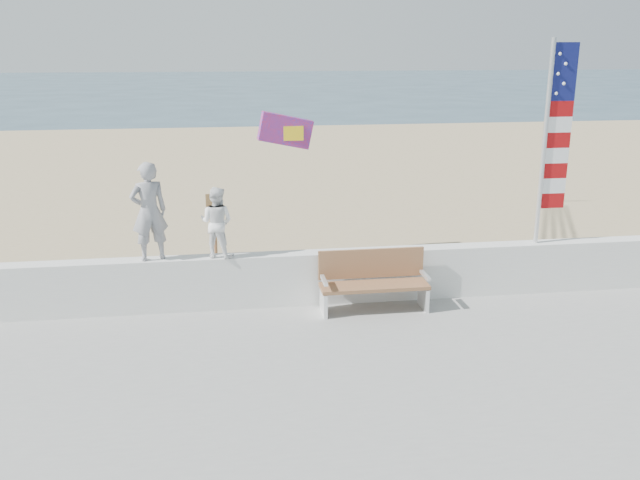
# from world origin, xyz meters

# --- Properties ---
(ground) EXTENTS (220.00, 220.00, 0.00)m
(ground) POSITION_xyz_m (0.00, 0.00, 0.00)
(ground) COLOR #2B4757
(ground) RESTS_ON ground
(sand) EXTENTS (90.00, 40.00, 0.08)m
(sand) POSITION_xyz_m (0.00, 9.00, 0.04)
(sand) COLOR tan
(sand) RESTS_ON ground
(seawall) EXTENTS (30.00, 0.35, 0.90)m
(seawall) POSITION_xyz_m (0.00, 2.00, 0.63)
(seawall) COLOR white
(seawall) RESTS_ON boardwalk
(adult) EXTENTS (0.68, 0.55, 1.62)m
(adult) POSITION_xyz_m (-2.55, 2.00, 1.89)
(adult) COLOR gray
(adult) RESTS_ON seawall
(child) EXTENTS (0.71, 0.64, 1.18)m
(child) POSITION_xyz_m (-1.48, 2.00, 1.67)
(child) COLOR white
(child) RESTS_ON seawall
(bench) EXTENTS (1.80, 0.57, 1.00)m
(bench) POSITION_xyz_m (1.06, 1.55, 0.69)
(bench) COLOR #92623F
(bench) RESTS_ON boardwalk
(flag) EXTENTS (0.50, 0.08, 3.50)m
(flag) POSITION_xyz_m (4.23, 2.00, 2.99)
(flag) COLOR silver
(flag) RESTS_ON seawall
(parafoil_kite) EXTENTS (1.14, 0.36, 0.77)m
(parafoil_kite) POSITION_xyz_m (-0.05, 4.74, 2.80)
(parafoil_kite) COLOR red
(parafoil_kite) RESTS_ON ground
(sign) EXTENTS (0.32, 0.07, 1.46)m
(sign) POSITION_xyz_m (-1.56, 4.81, 0.94)
(sign) COLOR brown
(sign) RESTS_ON sand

